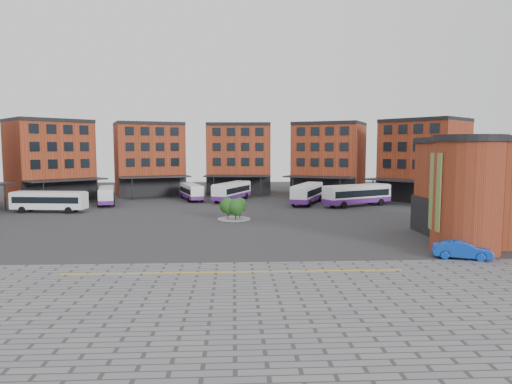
{
  "coord_description": "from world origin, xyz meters",
  "views": [
    {
      "loc": [
        1.97,
        -47.96,
        9.41
      ],
      "look_at": [
        4.75,
        8.27,
        4.0
      ],
      "focal_mm": 32.0,
      "sensor_mm": 36.0,
      "label": 1
    }
  ],
  "objects_px": {
    "bus_e": "(307,193)",
    "bus_d": "(232,191)",
    "bus_a": "(49,200)",
    "bus_f": "(357,195)",
    "bus_b": "(106,195)",
    "blue_car": "(462,250)",
    "bus_c": "(191,191)",
    "tree_island": "(234,207)"
  },
  "relations": [
    {
      "from": "bus_e",
      "to": "tree_island",
      "type": "bearing_deg",
      "value": -103.49
    },
    {
      "from": "bus_a",
      "to": "blue_car",
      "type": "xyz_separation_m",
      "value": [
        46.68,
        -30.72,
        -1.04
      ]
    },
    {
      "from": "bus_b",
      "to": "blue_car",
      "type": "distance_m",
      "value": 57.01
    },
    {
      "from": "bus_a",
      "to": "bus_f",
      "type": "distance_m",
      "value": 47.58
    },
    {
      "from": "blue_car",
      "to": "bus_d",
      "type": "bearing_deg",
      "value": 43.53
    },
    {
      "from": "bus_b",
      "to": "bus_f",
      "type": "xyz_separation_m",
      "value": [
        41.49,
        -4.12,
        0.33
      ]
    },
    {
      "from": "bus_d",
      "to": "tree_island",
      "type": "bearing_deg",
      "value": -65.79
    },
    {
      "from": "tree_island",
      "to": "bus_b",
      "type": "distance_m",
      "value": 27.72
    },
    {
      "from": "bus_a",
      "to": "bus_d",
      "type": "relative_size",
      "value": 0.94
    },
    {
      "from": "bus_a",
      "to": "bus_e",
      "type": "relative_size",
      "value": 0.91
    },
    {
      "from": "tree_island",
      "to": "blue_car",
      "type": "bearing_deg",
      "value": -48.58
    },
    {
      "from": "tree_island",
      "to": "blue_car",
      "type": "height_order",
      "value": "tree_island"
    },
    {
      "from": "bus_a",
      "to": "bus_c",
      "type": "height_order",
      "value": "bus_a"
    },
    {
      "from": "bus_c",
      "to": "bus_e",
      "type": "relative_size",
      "value": 0.87
    },
    {
      "from": "bus_e",
      "to": "bus_f",
      "type": "xyz_separation_m",
      "value": [
        7.68,
        -3.21,
        0.05
      ]
    },
    {
      "from": "bus_d",
      "to": "bus_e",
      "type": "height_order",
      "value": "bus_e"
    },
    {
      "from": "tree_island",
      "to": "bus_c",
      "type": "relative_size",
      "value": 0.42
    },
    {
      "from": "bus_a",
      "to": "bus_f",
      "type": "xyz_separation_m",
      "value": [
        47.32,
        4.92,
        0.07
      ]
    },
    {
      "from": "blue_car",
      "to": "bus_c",
      "type": "bearing_deg",
      "value": 50.18
    },
    {
      "from": "bus_f",
      "to": "tree_island",
      "type": "bearing_deg",
      "value": -82.52
    },
    {
      "from": "bus_a",
      "to": "bus_f",
      "type": "relative_size",
      "value": 0.9
    },
    {
      "from": "bus_d",
      "to": "bus_f",
      "type": "distance_m",
      "value": 22.17
    },
    {
      "from": "bus_d",
      "to": "bus_e",
      "type": "relative_size",
      "value": 0.97
    },
    {
      "from": "bus_d",
      "to": "blue_car",
      "type": "xyz_separation_m",
      "value": [
        19.8,
        -44.22,
        -1.0
      ]
    },
    {
      "from": "bus_c",
      "to": "bus_f",
      "type": "xyz_separation_m",
      "value": [
        27.83,
        -10.03,
        0.31
      ]
    },
    {
      "from": "bus_b",
      "to": "bus_d",
      "type": "distance_m",
      "value": 21.51
    },
    {
      "from": "bus_b",
      "to": "bus_d",
      "type": "bearing_deg",
      "value": -2.16
    },
    {
      "from": "tree_island",
      "to": "bus_c",
      "type": "bearing_deg",
      "value": 108.09
    },
    {
      "from": "bus_d",
      "to": "bus_f",
      "type": "bearing_deg",
      "value": 0.64
    },
    {
      "from": "bus_b",
      "to": "tree_island",
      "type": "bearing_deg",
      "value": -53.73
    },
    {
      "from": "bus_b",
      "to": "bus_e",
      "type": "bearing_deg",
      "value": -15.67
    },
    {
      "from": "bus_e",
      "to": "bus_b",
      "type": "bearing_deg",
      "value": -158.43
    },
    {
      "from": "bus_a",
      "to": "tree_island",
      "type": "bearing_deg",
      "value": -101.15
    },
    {
      "from": "tree_island",
      "to": "bus_a",
      "type": "distance_m",
      "value": 28.53
    },
    {
      "from": "bus_a",
      "to": "bus_e",
      "type": "distance_m",
      "value": 40.47
    },
    {
      "from": "tree_island",
      "to": "blue_car",
      "type": "distance_m",
      "value": 29.47
    },
    {
      "from": "bus_e",
      "to": "bus_f",
      "type": "height_order",
      "value": "bus_f"
    },
    {
      "from": "bus_d",
      "to": "bus_e",
      "type": "bearing_deg",
      "value": 0.58
    },
    {
      "from": "bus_e",
      "to": "bus_d",
      "type": "bearing_deg",
      "value": -179.7
    },
    {
      "from": "bus_a",
      "to": "bus_e",
      "type": "xyz_separation_m",
      "value": [
        39.65,
        8.13,
        0.01
      ]
    },
    {
      "from": "bus_c",
      "to": "blue_car",
      "type": "xyz_separation_m",
      "value": [
        27.19,
        -45.67,
        -0.79
      ]
    },
    {
      "from": "bus_b",
      "to": "blue_car",
      "type": "height_order",
      "value": "bus_b"
    }
  ]
}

